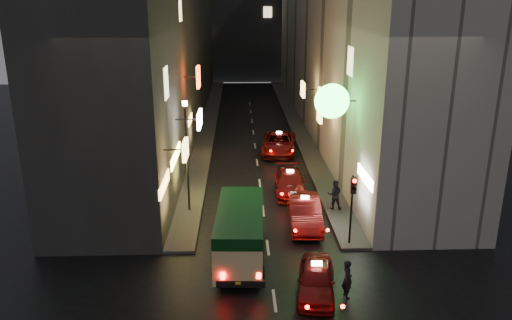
{
  "coord_description": "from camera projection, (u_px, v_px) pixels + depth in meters",
  "views": [
    {
      "loc": [
        -1.37,
        -13.25,
        11.4
      ],
      "look_at": [
        -0.41,
        13.0,
        3.05
      ],
      "focal_mm": 35.0,
      "sensor_mm": 36.0,
      "label": 1
    }
  ],
  "objects": [
    {
      "name": "minibus",
      "position": [
        240.0,
        229.0,
        22.6
      ],
      "size": [
        2.31,
        5.94,
        2.52
      ],
      "color": "#EEE595",
      "rests_on": "ground"
    },
    {
      "name": "taxi_near",
      "position": [
        316.0,
        277.0,
        20.23
      ],
      "size": [
        2.64,
        4.9,
        1.65
      ],
      "color": "maroon",
      "rests_on": "ground"
    },
    {
      "name": "pedestrian_crossing",
      "position": [
        347.0,
        276.0,
        19.92
      ],
      "size": [
        0.51,
        0.68,
        1.85
      ],
      "primitive_type": "imported",
      "rotation": [
        0.0,
        0.0,
        1.78
      ],
      "color": "black",
      "rests_on": "ground"
    },
    {
      "name": "traffic_light",
      "position": [
        353.0,
        195.0,
        23.51
      ],
      "size": [
        0.26,
        0.43,
        3.5
      ],
      "color": "black",
      "rests_on": "sidewalk_right"
    },
    {
      "name": "taxi_second",
      "position": [
        305.0,
        210.0,
        26.38
      ],
      "size": [
        2.51,
        5.64,
        1.94
      ],
      "color": "maroon",
      "rests_on": "ground"
    },
    {
      "name": "lamp_post",
      "position": [
        187.0,
        149.0,
        27.23
      ],
      "size": [
        0.28,
        0.28,
        6.22
      ],
      "color": "black",
      "rests_on": "sidewalk_left"
    },
    {
      "name": "sidewalk_left",
      "position": [
        209.0,
        124.0,
        48.33
      ],
      "size": [
        1.5,
        52.0,
        0.15
      ],
      "primitive_type": "cube",
      "color": "#4B4845",
      "rests_on": "ground"
    },
    {
      "name": "building_right",
      "position": [
        339.0,
        29.0,
        46.05
      ],
      "size": [
        8.23,
        52.0,
        18.0
      ],
      "color": "#ACA79E",
      "rests_on": "ground"
    },
    {
      "name": "building_left",
      "position": [
        165.0,
        29.0,
        45.49
      ],
      "size": [
        7.49,
        52.02,
        18.0
      ],
      "color": "#383533",
      "rests_on": "ground"
    },
    {
      "name": "pedestrian_sidewalk",
      "position": [
        335.0,
        193.0,
        28.12
      ],
      "size": [
        0.76,
        0.51,
        1.93
      ],
      "primitive_type": "imported",
      "rotation": [
        0.0,
        0.0,
        3.06
      ],
      "color": "black",
      "rests_on": "sidewalk_right"
    },
    {
      "name": "taxi_far",
      "position": [
        279.0,
        142.0,
        39.16
      ],
      "size": [
        3.02,
        5.96,
        1.99
      ],
      "color": "maroon",
      "rests_on": "ground"
    },
    {
      "name": "building_far",
      "position": [
        246.0,
        5.0,
        75.65
      ],
      "size": [
        30.0,
        10.0,
        22.0
      ],
      "primitive_type": "cube",
      "color": "#2E2E32",
      "rests_on": "ground"
    },
    {
      "name": "sidewalk_right",
      "position": [
        296.0,
        123.0,
        48.63
      ],
      "size": [
        1.5,
        52.0,
        0.15
      ],
      "primitive_type": "cube",
      "color": "#4B4845",
      "rests_on": "ground"
    },
    {
      "name": "taxi_third",
      "position": [
        290.0,
        181.0,
        30.97
      ],
      "size": [
        2.16,
        4.96,
        1.73
      ],
      "color": "maroon",
      "rests_on": "ground"
    }
  ]
}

